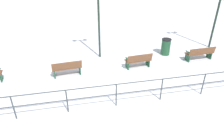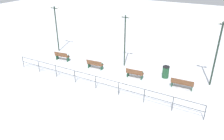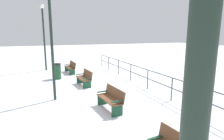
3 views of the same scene
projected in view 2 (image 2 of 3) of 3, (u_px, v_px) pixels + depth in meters
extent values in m
plane|color=white|center=(115.00, 72.00, 19.25)|extent=(80.00, 80.00, 0.00)
cube|color=brown|center=(182.00, 83.00, 16.69)|extent=(0.58, 1.70, 0.04)
cube|color=brown|center=(182.00, 82.00, 16.40)|extent=(0.20, 1.68, 0.39)
cube|color=#19472D|center=(192.00, 88.00, 16.50)|extent=(0.43, 0.07, 0.43)
cube|color=#19472D|center=(172.00, 83.00, 17.07)|extent=(0.43, 0.07, 0.43)
cube|color=#19472D|center=(193.00, 84.00, 16.37)|extent=(0.43, 0.09, 0.04)
cube|color=#19472D|center=(173.00, 80.00, 16.94)|extent=(0.43, 0.09, 0.04)
cube|color=brown|center=(135.00, 73.00, 18.22)|extent=(0.61, 1.45, 0.04)
cube|color=brown|center=(134.00, 72.00, 17.91)|extent=(0.22, 1.42, 0.42)
cube|color=#19472D|center=(142.00, 77.00, 18.08)|extent=(0.46, 0.08, 0.43)
cube|color=#19472D|center=(128.00, 74.00, 18.54)|extent=(0.46, 0.08, 0.43)
cube|color=#19472D|center=(142.00, 73.00, 17.95)|extent=(0.46, 0.10, 0.04)
cube|color=#19472D|center=(128.00, 70.00, 18.41)|extent=(0.46, 0.10, 0.04)
cube|color=brown|center=(95.00, 64.00, 19.78)|extent=(0.61, 1.52, 0.04)
cube|color=brown|center=(94.00, 63.00, 19.48)|extent=(0.24, 1.49, 0.40)
cube|color=#19472D|center=(102.00, 67.00, 19.64)|extent=(0.43, 0.09, 0.45)
cube|color=#19472D|center=(89.00, 65.00, 20.11)|extent=(0.43, 0.09, 0.45)
cube|color=#19472D|center=(102.00, 64.00, 19.51)|extent=(0.44, 0.11, 0.04)
cube|color=#19472D|center=(89.00, 61.00, 19.97)|extent=(0.44, 0.11, 0.04)
cube|color=brown|center=(62.00, 56.00, 21.44)|extent=(0.58, 1.49, 0.04)
cube|color=brown|center=(61.00, 54.00, 21.17)|extent=(0.25, 1.45, 0.40)
cube|color=#19472D|center=(68.00, 59.00, 21.33)|extent=(0.39, 0.09, 0.47)
cube|color=#19472D|center=(57.00, 57.00, 21.76)|extent=(0.39, 0.09, 0.47)
cube|color=#19472D|center=(68.00, 55.00, 21.19)|extent=(0.39, 0.11, 0.04)
cube|color=#19472D|center=(57.00, 54.00, 21.63)|extent=(0.39, 0.11, 0.04)
cylinder|color=#1E2D23|center=(216.00, 56.00, 16.26)|extent=(0.13, 0.13, 4.90)
cylinder|color=#1E2D23|center=(223.00, 24.00, 15.24)|extent=(0.08, 0.60, 0.08)
sphere|color=white|center=(219.00, 22.00, 15.31)|extent=(0.30, 0.30, 0.30)
cone|color=#1E2D23|center=(224.00, 22.00, 15.16)|extent=(0.18, 0.18, 0.12)
cylinder|color=#1E2D23|center=(125.00, 42.00, 19.57)|extent=(0.12, 0.12, 4.57)
cylinder|color=#1E2D23|center=(125.00, 17.00, 18.62)|extent=(0.07, 0.75, 0.07)
sphere|color=white|center=(130.00, 16.00, 18.39)|extent=(0.31, 0.31, 0.31)
sphere|color=white|center=(121.00, 15.00, 18.72)|extent=(0.31, 0.31, 0.31)
cone|color=#1E2D23|center=(126.00, 15.00, 18.54)|extent=(0.16, 0.16, 0.12)
cylinder|color=#1E2D23|center=(57.00, 30.00, 22.95)|extent=(0.12, 0.12, 4.63)
cylinder|color=#1E2D23|center=(54.00, 8.00, 21.99)|extent=(0.07, 0.88, 0.07)
sphere|color=white|center=(58.00, 7.00, 21.74)|extent=(0.29, 0.29, 0.29)
sphere|color=white|center=(51.00, 7.00, 22.12)|extent=(0.29, 0.29, 0.29)
cone|color=#1E2D23|center=(54.00, 6.00, 21.91)|extent=(0.17, 0.17, 0.12)
cylinder|color=#383D42|center=(205.00, 113.00, 13.25)|extent=(0.05, 0.05, 1.03)
cylinder|color=#383D42|center=(173.00, 104.00, 14.09)|extent=(0.05, 0.05, 1.03)
cylinder|color=#383D42|center=(144.00, 96.00, 14.93)|extent=(0.05, 0.05, 1.03)
cylinder|color=#383D42|center=(119.00, 89.00, 15.78)|extent=(0.05, 0.05, 1.03)
cylinder|color=#383D42|center=(96.00, 82.00, 16.62)|extent=(0.05, 0.05, 1.03)
cylinder|color=#383D42|center=(75.00, 77.00, 17.46)|extent=(0.05, 0.05, 1.03)
cylinder|color=#383D42|center=(56.00, 71.00, 18.30)|extent=(0.05, 0.05, 1.03)
cylinder|color=#383D42|center=(39.00, 66.00, 19.15)|extent=(0.05, 0.05, 1.03)
cylinder|color=#383D42|center=(23.00, 62.00, 19.99)|extent=(0.05, 0.05, 1.03)
cylinder|color=#383D42|center=(95.00, 76.00, 16.39)|extent=(0.04, 15.54, 0.04)
cylinder|color=#383D42|center=(96.00, 82.00, 16.60)|extent=(0.04, 15.54, 0.04)
cylinder|color=#1E4C2D|center=(166.00, 72.00, 18.23)|extent=(0.54, 0.54, 0.95)
cylinder|color=black|center=(166.00, 67.00, 18.00)|extent=(0.57, 0.57, 0.06)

